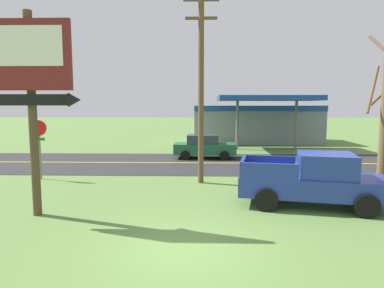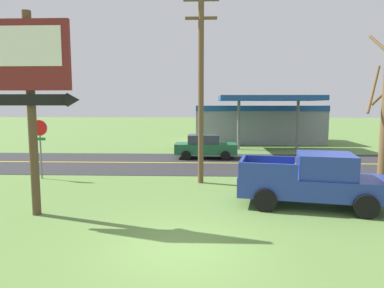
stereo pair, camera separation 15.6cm
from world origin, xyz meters
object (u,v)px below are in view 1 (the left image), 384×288
Objects in this scene: stop_sign at (39,139)px; utility_pole at (201,83)px; pickup_blue_parked_on_lawn at (314,180)px; motel_sign at (31,77)px; car_green_near_lane at (204,146)px; gas_station at (256,122)px.

stop_sign is 8.43m from utility_pole.
utility_pole is at bearing -4.20° from stop_sign.
utility_pole is 6.67m from pickup_blue_parked_on_lawn.
motel_sign is 1.59× the size of car_green_near_lane.
motel_sign is 10.31m from pickup_blue_parked_on_lawn.
stop_sign is 21.92m from gas_station.
pickup_blue_parked_on_lawn is 1.31× the size of car_green_near_lane.
stop_sign is at bearing 114.28° from motel_sign.
motel_sign is 7.43m from utility_pole.
pickup_blue_parked_on_lawn is at bearing -41.62° from utility_pole.
utility_pole reaches higher than gas_station.
motel_sign is 6.72m from stop_sign.
car_green_near_lane is at bearing 65.82° from motel_sign.
utility_pole is at bearing -106.57° from gas_station.
pickup_blue_parked_on_lawn is at bearing -70.50° from car_green_near_lane.
car_green_near_lane is (-3.93, 11.11, -0.13)m from pickup_blue_parked_on_lawn.
stop_sign is 0.54× the size of pickup_blue_parked_on_lawn.
gas_station reaches higher than pickup_blue_parked_on_lawn.
car_green_near_lane is (8.18, 6.85, -1.20)m from stop_sign.
motel_sign is 2.26× the size of stop_sign.
pickup_blue_parked_on_lawn is at bearing -93.21° from gas_station.
gas_station is (13.33, 17.40, -0.08)m from stop_sign.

